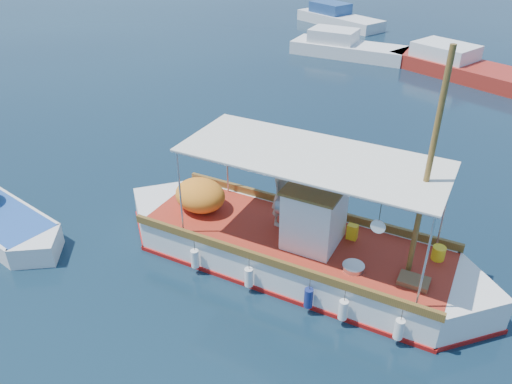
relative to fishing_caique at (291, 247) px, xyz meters
The scene contains 5 objects.
ground 0.64m from the fishing_caique, 46.26° to the left, with size 160.00×160.00×0.00m, color black.
fishing_caique is the anchor object (origin of this frame).
bg_boat_nw 21.75m from the fishing_caique, 113.80° to the left, with size 7.51×3.53×1.80m.
bg_boat_n 20.17m from the fishing_caique, 94.75° to the left, with size 8.68×4.68×1.80m.
bg_boat_far_w 30.67m from the fishing_caique, 116.08° to the left, with size 7.78×4.18×1.80m.
Camera 1 is at (5.59, -9.59, 8.89)m, focal length 35.00 mm.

